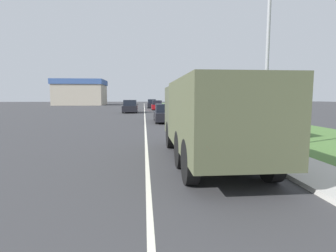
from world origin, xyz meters
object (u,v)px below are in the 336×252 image
at_px(car_third_ahead, 157,106).
at_px(lamp_post, 263,34).
at_px(pickup_truck, 257,117).
at_px(car_farthest_ahead, 151,104).
at_px(car_second_ahead, 130,107).
at_px(car_nearest_ahead, 166,114).
at_px(military_truck, 210,115).
at_px(car_fourth_ahead, 152,104).

xyz_separation_m(car_third_ahead, lamp_post, (2.47, -33.95, 3.84)).
bearing_deg(pickup_truck, car_farthest_ahead, 96.72).
bearing_deg(car_second_ahead, car_nearest_ahead, -74.97).
bearing_deg(car_second_ahead, car_farthest_ahead, 81.48).
distance_m(military_truck, car_farthest_ahead, 51.93).
height_order(military_truck, pickup_truck, military_truck).
distance_m(car_second_ahead, lamp_post, 27.37).
relative_size(car_farthest_ahead, lamp_post, 0.55).
distance_m(car_fourth_ahead, lamp_post, 42.22).
height_order(car_second_ahead, pickup_truck, pickup_truck).
xyz_separation_m(military_truck, pickup_truck, (4.82, 7.17, -0.61)).
bearing_deg(car_fourth_ahead, pickup_truck, -81.63).
height_order(car_nearest_ahead, car_fourth_ahead, car_fourth_ahead).
distance_m(car_nearest_ahead, car_fourth_ahead, 29.67).
bearing_deg(military_truck, car_third_ahead, 89.91).
height_order(car_nearest_ahead, lamp_post, lamp_post).
bearing_deg(car_third_ahead, pickup_truck, -80.53).
bearing_deg(military_truck, car_nearest_ahead, 91.01).
xyz_separation_m(car_second_ahead, pickup_truck, (8.84, -20.93, 0.14)).
bearing_deg(car_fourth_ahead, car_second_ahead, -102.48).
relative_size(car_second_ahead, car_third_ahead, 0.96).
xyz_separation_m(military_truck, car_nearest_ahead, (-0.25, 14.06, -0.83)).
bearing_deg(car_farthest_ahead, car_nearest_ahead, -89.69).
relative_size(military_truck, car_farthest_ahead, 1.68).
bearing_deg(car_nearest_ahead, lamp_post, -77.28).
bearing_deg(military_truck, car_fourth_ahead, 90.73).
xyz_separation_m(car_farthest_ahead, lamp_post, (2.97, -50.13, 3.91)).
relative_size(car_fourth_ahead, lamp_post, 0.58).
distance_m(car_third_ahead, car_farthest_ahead, 16.19).
xyz_separation_m(car_second_ahead, car_fourth_ahead, (3.46, 15.63, -0.01)).
relative_size(car_nearest_ahead, car_third_ahead, 1.07).
xyz_separation_m(car_third_ahead, car_fourth_ahead, (-0.61, 7.99, 0.05)).
relative_size(car_third_ahead, car_farthest_ahead, 1.04).
relative_size(car_nearest_ahead, car_farthest_ahead, 1.11).
height_order(car_third_ahead, lamp_post, lamp_post).
bearing_deg(car_nearest_ahead, military_truck, -88.99).
xyz_separation_m(military_truck, car_third_ahead, (0.05, 35.73, -0.80)).
bearing_deg(car_fourth_ahead, car_nearest_ahead, -89.40).
relative_size(car_second_ahead, car_fourth_ahead, 0.95).
relative_size(car_farthest_ahead, pickup_truck, 0.74).
bearing_deg(car_farthest_ahead, car_second_ahead, -98.52).
distance_m(military_truck, car_nearest_ahead, 14.08).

